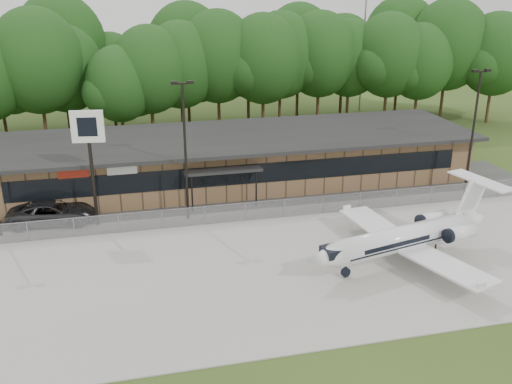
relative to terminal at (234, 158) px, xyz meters
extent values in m
plane|color=#344619|center=(0.00, -23.94, -2.18)|extent=(160.00, 160.00, 0.00)
cube|color=#9E9B93|center=(0.00, -15.94, -2.14)|extent=(64.00, 18.00, 0.08)
cube|color=#383835|center=(0.00, -4.44, -2.15)|extent=(50.00, 9.00, 0.06)
cube|color=brown|center=(0.00, 0.06, -0.18)|extent=(40.00, 10.00, 4.00)
cube|color=black|center=(0.00, -4.96, 0.12)|extent=(36.00, 0.08, 1.60)
cube|color=black|center=(0.00, -0.44, 1.97)|extent=(41.00, 11.50, 0.30)
cube|color=black|center=(-2.00, -5.54, 0.82)|extent=(6.00, 1.60, 0.20)
cube|color=#AC2615|center=(-13.00, -4.99, 1.22)|extent=(2.20, 0.06, 0.70)
cube|color=silver|center=(-9.50, -4.99, 1.22)|extent=(2.20, 0.06, 0.70)
cube|color=gray|center=(0.00, -8.94, -1.43)|extent=(46.00, 0.03, 1.50)
cube|color=gray|center=(0.00, -8.94, -0.68)|extent=(46.00, 0.04, 0.04)
cylinder|color=gray|center=(22.00, 24.06, 10.32)|extent=(0.20, 0.20, 25.00)
cylinder|color=black|center=(-5.00, -7.44, 2.82)|extent=(0.18, 0.18, 10.00)
cube|color=black|center=(-5.00, -7.44, 7.87)|extent=(1.20, 0.12, 0.12)
cube|color=black|center=(-5.55, -7.44, 7.94)|extent=(0.45, 0.30, 0.22)
cube|color=black|center=(-4.45, -7.44, 7.94)|extent=(0.45, 0.30, 0.22)
cylinder|color=black|center=(18.00, -7.44, 2.82)|extent=(0.18, 0.18, 10.00)
cube|color=black|center=(18.00, -7.44, 7.87)|extent=(1.20, 0.12, 0.12)
cube|color=black|center=(17.45, -7.44, 7.94)|extent=(0.45, 0.30, 0.22)
cube|color=black|center=(18.55, -7.44, 7.94)|extent=(0.45, 0.30, 0.22)
cylinder|color=white|center=(7.02, -17.59, -0.50)|extent=(9.94, 3.81, 1.58)
cone|color=white|center=(1.27, -18.96, -0.50)|extent=(2.28, 1.99, 1.58)
cone|color=white|center=(12.86, -16.20, -0.35)|extent=(2.47, 2.03, 1.58)
cube|color=white|center=(8.25, -20.64, -0.95)|extent=(3.48, 6.25, 0.12)
cube|color=white|center=(6.75, -14.32, -0.95)|extent=(3.48, 6.25, 0.12)
cylinder|color=white|center=(10.75, -17.97, -0.35)|extent=(2.31, 1.36, 0.89)
cylinder|color=white|center=(10.18, -15.58, -0.35)|extent=(2.31, 1.36, 0.89)
cube|color=white|center=(12.38, -16.32, 1.07)|extent=(2.39, 0.69, 2.96)
cube|color=white|center=(12.96, -16.18, 2.30)|extent=(2.29, 4.70, 0.10)
cube|color=black|center=(1.94, -18.80, -0.23)|extent=(1.23, 1.38, 0.49)
cube|color=black|center=(8.74, -17.18, -1.83)|extent=(1.31, 2.48, 0.69)
cylinder|color=black|center=(3.00, -18.55, -1.83)|extent=(0.71, 0.71, 0.22)
imported|color=#343437|center=(-14.65, -6.04, -1.32)|extent=(6.30, 3.22, 1.70)
cylinder|color=black|center=(-11.51, -7.14, 1.85)|extent=(0.27, 0.27, 8.05)
cube|color=silver|center=(-11.51, -7.14, 5.17)|extent=(2.23, 0.54, 2.22)
cube|color=black|center=(-11.53, -7.27, 5.17)|extent=(1.30, 0.21, 1.31)
camera|label=1|loc=(-9.14, -46.47, 14.61)|focal=40.00mm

